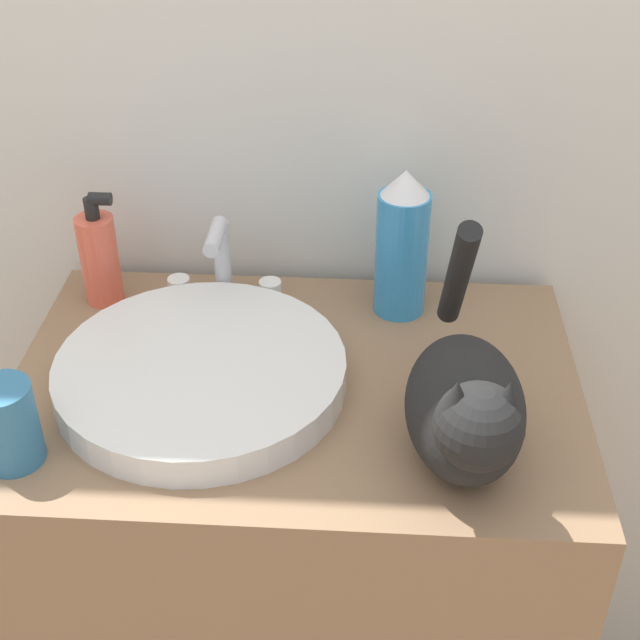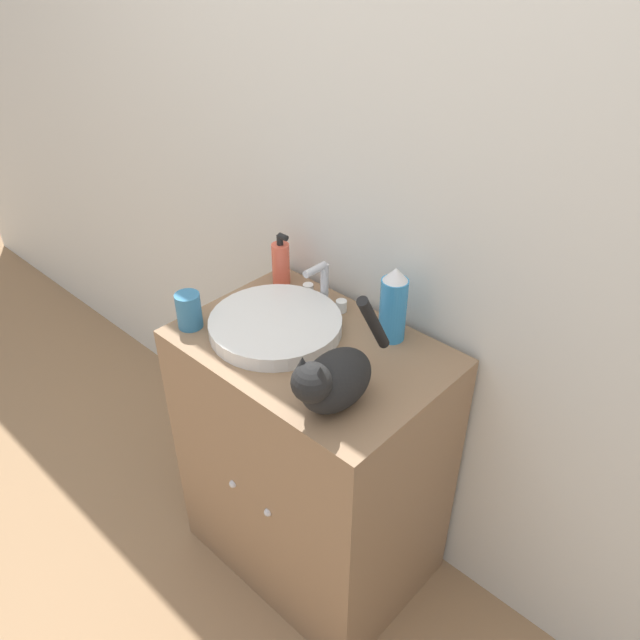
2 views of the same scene
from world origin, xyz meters
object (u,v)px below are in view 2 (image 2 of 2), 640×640
object	(u,v)px
cat	(333,378)
cup	(189,311)
spray_bottle	(393,305)
soap_bottle	(281,263)

from	to	relation	value
cat	cup	size ratio (longest dim) A/B	3.24
spray_bottle	cat	bearing A→B (deg)	-77.76
soap_bottle	cup	size ratio (longest dim) A/B	1.66
cat	soap_bottle	size ratio (longest dim) A/B	1.95
spray_bottle	cup	world-z (taller)	spray_bottle
cat	soap_bottle	bearing A→B (deg)	-124.45
soap_bottle	spray_bottle	distance (m)	0.43
soap_bottle	cup	distance (m)	0.34
soap_bottle	cup	bearing A→B (deg)	-92.80
cup	spray_bottle	bearing A→B (deg)	37.47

